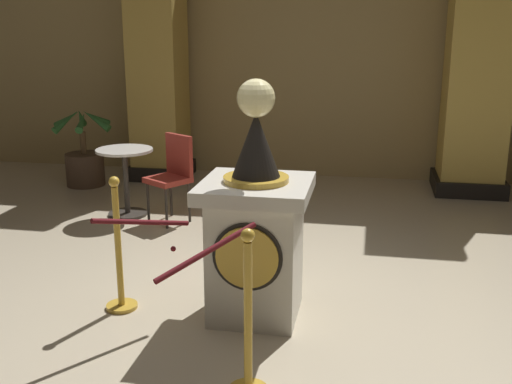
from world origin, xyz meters
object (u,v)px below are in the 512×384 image
at_px(potted_palm_left, 85,160).
at_px(pedestal_clock, 256,230).
at_px(stanchion_near, 119,263).
at_px(cafe_chair_red, 173,170).
at_px(cafe_table, 126,173).
at_px(stanchion_far, 248,339).

bearing_deg(potted_palm_left, pedestal_clock, -48.10).
xyz_separation_m(stanchion_near, cafe_chair_red, (-0.28, 2.17, 0.21)).
height_order(potted_palm_left, cafe_table, potted_palm_left).
height_order(stanchion_far, potted_palm_left, potted_palm_left).
relative_size(potted_palm_left, cafe_table, 1.39).
bearing_deg(potted_palm_left, cafe_table, -47.40).
height_order(stanchion_near, cafe_chair_red, stanchion_near).
relative_size(pedestal_clock, stanchion_near, 1.68).
xyz_separation_m(potted_palm_left, cafe_table, (1.09, -1.18, 0.15)).
relative_size(pedestal_clock, cafe_chair_red, 1.83).
bearing_deg(stanchion_near, stanchion_far, -37.99).
bearing_deg(stanchion_far, cafe_chair_red, 115.38).
bearing_deg(cafe_chair_red, pedestal_clock, -57.52).
height_order(stanchion_near, cafe_table, stanchion_near).
bearing_deg(stanchion_near, pedestal_clock, 5.39).
relative_size(potted_palm_left, cafe_chair_red, 1.12).
relative_size(pedestal_clock, cafe_table, 2.27).
bearing_deg(stanchion_near, potted_palm_left, 119.70).
xyz_separation_m(pedestal_clock, potted_palm_left, (-3.00, 3.34, -0.32)).
bearing_deg(pedestal_clock, stanchion_near, -174.61).
bearing_deg(potted_palm_left, cafe_chair_red, -37.09).
bearing_deg(pedestal_clock, cafe_table, 131.51).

